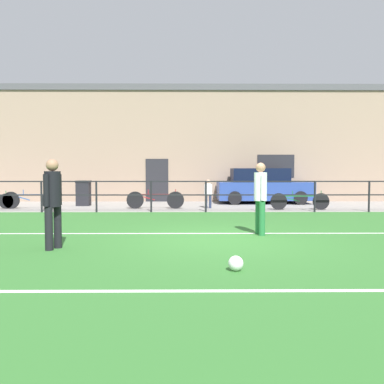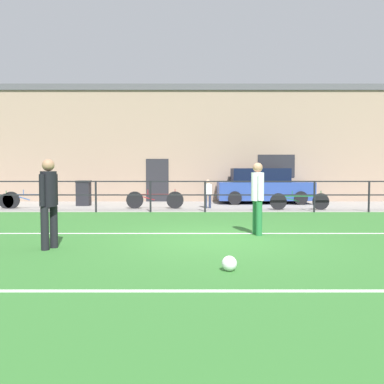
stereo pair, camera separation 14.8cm
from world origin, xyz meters
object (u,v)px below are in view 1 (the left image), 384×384
object	(u,v)px
soccer_ball_match	(236,263)
bicycle_parked_0	(155,200)
bicycle_parked_1	(30,200)
player_striker	(260,194)
player_goalkeeper	(53,198)
bicycle_parked_2	(300,201)
spectator_child	(208,192)
trash_bin_0	(83,193)
parked_car_red	(263,187)

from	to	relation	value
soccer_ball_match	bicycle_parked_0	distance (m)	10.19
soccer_ball_match	bicycle_parked_1	bearing A→B (deg)	124.94
player_striker	bicycle_parked_0	size ratio (longest dim) A/B	0.75
player_goalkeeper	bicycle_parked_2	distance (m)	10.35
player_striker	spectator_child	size ratio (longest dim) A/B	1.48
player_goalkeeper	bicycle_parked_0	size ratio (longest dim) A/B	0.76
player_goalkeeper	bicycle_parked_1	bearing A→B (deg)	-135.80
bicycle_parked_0	player_goalkeeper	bearing A→B (deg)	-98.83
bicycle_parked_1	player_striker	bearing A→B (deg)	-39.24
bicycle_parked_1	bicycle_parked_0	bearing A→B (deg)	0.00
spectator_child	bicycle_parked_1	bearing A→B (deg)	-8.20
bicycle_parked_1	bicycle_parked_2	world-z (taller)	bicycle_parked_1
player_striker	bicycle_parked_2	bearing A→B (deg)	-32.22
player_striker	bicycle_parked_2	xyz separation A→B (m)	(2.58, 5.97, -0.61)
soccer_ball_match	trash_bin_0	size ratio (longest dim) A/B	0.21
soccer_ball_match	parked_car_red	xyz separation A→B (m)	(2.72, 12.69, 0.67)
player_goalkeeper	bicycle_parked_2	bearing A→B (deg)	158.61
bicycle_parked_0	trash_bin_0	bearing A→B (deg)	156.33
trash_bin_0	player_goalkeeper	bearing A→B (deg)	-78.80
bicycle_parked_0	bicycle_parked_1	xyz separation A→B (m)	(-4.94, -0.00, -0.00)
bicycle_parked_0	bicycle_parked_2	distance (m)	5.61
bicycle_parked_0	player_striker	bearing A→B (deg)	-65.10
spectator_child	bicycle_parked_0	world-z (taller)	spectator_child
player_goalkeeper	player_striker	bearing A→B (deg)	132.39
trash_bin_0	bicycle_parked_2	bearing A→B (deg)	-12.32
trash_bin_0	soccer_ball_match	bearing A→B (deg)	-65.33
trash_bin_0	spectator_child	bearing A→B (deg)	-12.79
soccer_ball_match	player_striker	bearing A→B (deg)	74.30
soccer_ball_match	trash_bin_0	distance (m)	12.53
player_striker	bicycle_parked_2	distance (m)	6.53
bicycle_parked_1	bicycle_parked_2	xyz separation A→B (m)	(10.53, -0.52, -0.02)
player_striker	bicycle_parked_0	xyz separation A→B (m)	(-3.01, 6.49, -0.59)
soccer_ball_match	parked_car_red	size ratio (longest dim) A/B	0.05
player_goalkeeper	parked_car_red	bearing A→B (deg)	171.41
bicycle_parked_1	parked_car_red	bearing A→B (deg)	15.63
player_goalkeeper	trash_bin_0	distance (m)	9.83
player_striker	parked_car_red	size ratio (longest dim) A/B	0.40
player_striker	bicycle_parked_0	distance (m)	7.18
parked_car_red	bicycle_parked_1	bearing A→B (deg)	-164.37
parked_car_red	bicycle_parked_0	xyz separation A→B (m)	(-4.76, -2.71, -0.41)
player_striker	soccer_ball_match	xyz separation A→B (m)	(-0.98, -3.48, -0.85)
bicycle_parked_2	soccer_ball_match	bearing A→B (deg)	-110.60
player_goalkeeper	spectator_child	distance (m)	9.09
soccer_ball_match	spectator_child	distance (m)	10.19
player_striker	parked_car_red	distance (m)	9.37
bicycle_parked_2	bicycle_parked_0	bearing A→B (deg)	174.70
soccer_ball_match	bicycle_parked_1	world-z (taller)	bicycle_parked_1
parked_car_red	bicycle_parked_2	xyz separation A→B (m)	(0.83, -3.23, -0.43)
bicycle_parked_0	bicycle_parked_1	world-z (taller)	bicycle_parked_0
bicycle_parked_0	trash_bin_0	distance (m)	3.49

